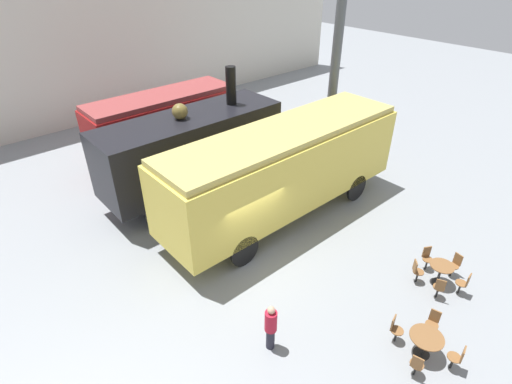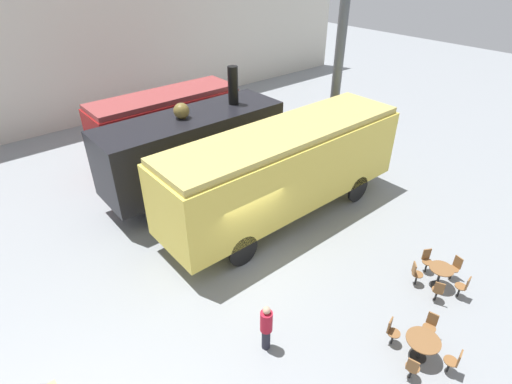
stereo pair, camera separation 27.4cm
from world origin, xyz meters
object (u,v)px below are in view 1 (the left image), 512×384
Objects in this scene: cafe_chair_0 at (439,287)px; visitor_person at (271,326)px; streamlined_locomotive at (175,117)px; passenger_coach_vintage at (284,166)px; cafe_table_near at (441,270)px; steam_locomotive at (192,147)px; cafe_table_mid at (426,340)px.

cafe_chair_0 is 5.62m from visitor_person.
passenger_coach_vintage is at bearing -89.54° from streamlined_locomotive.
visitor_person is (-5.85, 1.85, 0.27)m from cafe_table_near.
steam_locomotive is 0.76× the size of passenger_coach_vintage.
cafe_table_near is 6.15m from visitor_person.
cafe_table_mid is 0.57× the size of visitor_person.
passenger_coach_vintage is 6.64× the size of visitor_person.
steam_locomotive is 10.33× the size of cafe_table_near.
streamlined_locomotive is at bearing 66.45° from cafe_chair_0.
steam_locomotive reaches higher than cafe_chair_0.
streamlined_locomotive reaches higher than cafe_chair_0.
visitor_person is (-4.80, -4.43, -1.40)m from passenger_coach_vintage.
cafe_chair_0 is at bearing -86.73° from passenger_coach_vintage.
passenger_coach_vintage is at bearing -65.70° from steam_locomotive.
cafe_chair_0 is at bearing 18.72° from cafe_table_mid.
streamlined_locomotive reaches higher than visitor_person.
cafe_table_mid is (-1.75, -15.29, -1.39)m from streamlined_locomotive.
cafe_table_mid is 4.18m from visitor_person.
steam_locomotive is 8.90m from visitor_person.
streamlined_locomotive is 13.29m from visitor_person.
streamlined_locomotive is at bearing 94.51° from cafe_table_near.
passenger_coach_vintage reaches higher than cafe_table_mid.
streamlined_locomotive is 1.16× the size of steam_locomotive.
steam_locomotive is at bearing 76.10° from cafe_chair_0.
streamlined_locomotive is 14.33m from cafe_table_near.
visitor_person is (-2.98, 2.92, 0.29)m from cafe_table_mid.
steam_locomotive reaches higher than visitor_person.
passenger_coach_vintage is at bearing 76.10° from cafe_table_mid.
steam_locomotive is 4.18m from passenger_coach_vintage.
visitor_person is (-5.17, 2.17, 0.35)m from cafe_chair_0.
steam_locomotive reaches higher than passenger_coach_vintage.
steam_locomotive is 11.28m from cafe_table_mid.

